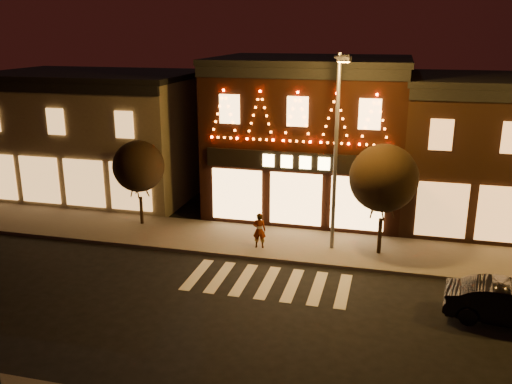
% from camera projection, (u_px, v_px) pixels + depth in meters
% --- Properties ---
extents(ground, '(120.00, 120.00, 0.00)m').
position_uv_depth(ground, '(240.00, 334.00, 18.20)').
color(ground, black).
rests_on(ground, ground).
extents(sidewalk_far, '(44.00, 4.00, 0.15)m').
position_uv_depth(sidewalk_far, '(330.00, 248.00, 25.13)').
color(sidewalk_far, '#47423D').
rests_on(sidewalk_far, ground).
extents(building_left, '(12.20, 8.28, 7.30)m').
position_uv_depth(building_left, '(97.00, 133.00, 33.25)').
color(building_left, '#6D634E').
rests_on(building_left, ground).
extents(building_pulp, '(10.20, 8.34, 8.30)m').
position_uv_depth(building_pulp, '(310.00, 135.00, 29.99)').
color(building_pulp, black).
rests_on(building_pulp, ground).
extents(building_right_a, '(9.20, 8.28, 7.50)m').
position_uv_depth(building_right_a, '(495.00, 151.00, 27.86)').
color(building_right_a, '#311B11').
rests_on(building_right_a, ground).
extents(streetlamp_mid, '(0.72, 1.98, 8.64)m').
position_uv_depth(streetlamp_mid, '(337.00, 139.00, 23.31)').
color(streetlamp_mid, '#59595E').
rests_on(streetlamp_mid, sidewalk_far).
extents(tree_left, '(2.57, 2.57, 4.30)m').
position_uv_depth(tree_left, '(139.00, 166.00, 27.30)').
color(tree_left, black).
rests_on(tree_left, sidewalk_far).
extents(tree_right, '(2.94, 2.94, 4.92)m').
position_uv_depth(tree_right, '(384.00, 178.00, 23.47)').
color(tree_right, black).
rests_on(tree_right, sidewalk_far).
extents(dark_sedan, '(4.45, 2.00, 1.42)m').
position_uv_depth(dark_sedan, '(510.00, 304.00, 18.71)').
color(dark_sedan, black).
rests_on(dark_sedan, ground).
extents(pedestrian, '(0.63, 0.44, 1.64)m').
position_uv_depth(pedestrian, '(259.00, 230.00, 24.85)').
color(pedestrian, gray).
rests_on(pedestrian, sidewalk_far).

